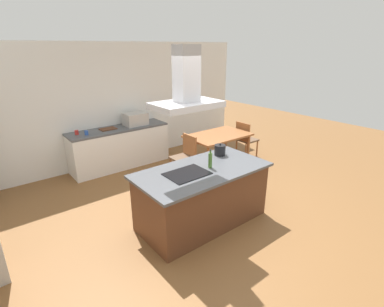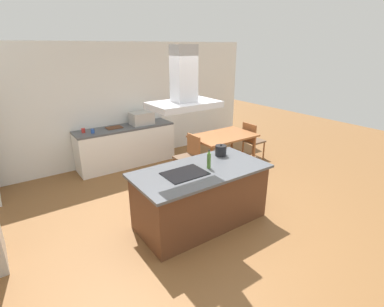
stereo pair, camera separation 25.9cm
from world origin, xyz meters
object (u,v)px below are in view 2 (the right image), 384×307
Objects in this scene: countertop_microwave at (142,118)px; coffee_mug_blue at (93,131)px; olive_oil_bottle at (209,160)px; range_hood at (184,88)px; cooktop at (185,174)px; chair_at_right_end at (252,138)px; chair_at_left_end at (189,154)px; dining_table at (223,139)px; cutting_board at (114,128)px; coffee_mug_red at (83,130)px; tea_kettle at (221,151)px.

countertop_microwave is 1.17m from coffee_mug_blue.
olive_oil_bottle reaches higher than countertop_microwave.
cooktop is at bearing 0.00° from range_hood.
chair_at_left_end is (-1.83, 0.00, 0.00)m from chair_at_right_end.
cooktop is 0.67× the size of range_hood.
range_hood is at bearing -143.46° from dining_table.
chair_at_left_end is at bearing 53.50° from range_hood.
chair_at_left_end is (1.04, -1.43, -0.40)m from cutting_board.
chair_at_right_end is 1.00× the size of chair_at_left_end.
coffee_mug_red is 0.10× the size of range_hood.
countertop_microwave is 2.67m from chair_at_right_end.
cooktop reaches higher than dining_table.
countertop_microwave is 3.15m from range_hood.
dining_table is at bearing -36.12° from cutting_board.
countertop_microwave reaches higher than cutting_board.
olive_oil_bottle is 1.76m from chair_at_left_end.
chair_at_left_end is at bearing -53.89° from cutting_board.
cutting_board is at bearing 88.65° from range_hood.
countertop_microwave is 0.56× the size of chair_at_left_end.
chair_at_right_end is 0.99× the size of range_hood.
chair_at_left_end is at bearing 65.45° from olive_oil_bottle.
coffee_mug_red reaches higher than cooktop.
olive_oil_bottle is 3.18× the size of coffee_mug_red.
chair_at_left_end is (0.22, 1.23, -0.48)m from tea_kettle.
cutting_board is at bearing 107.26° from tea_kettle.
cutting_board is (0.51, 0.13, -0.04)m from coffee_mug_blue.
dining_table is at bearing 47.50° from tea_kettle.
coffee_mug_blue is 3.65m from chair_at_right_end.
range_hood reaches higher than chair_at_left_end.
tea_kettle is at bearing -99.89° from chair_at_left_end.
cooktop is 2.53m from dining_table.
countertop_microwave is at bearing 76.02° from cooktop.
range_hood is (-0.41, 0.03, 1.08)m from olive_oil_bottle.
coffee_mug_blue reaches higher than chair_at_right_end.
tea_kettle is at bearing -148.91° from chair_at_right_end.
countertop_microwave is 5.56× the size of coffee_mug_blue.
coffee_mug_red is at bearing 151.03° from dining_table.
coffee_mug_red is at bearing 139.60° from chair_at_left_end.
olive_oil_bottle is at bearing -148.43° from tea_kettle.
chair_at_left_end is at bearing -40.40° from coffee_mug_red.
coffee_mug_blue is at bearing 140.14° from chair_at_left_end.
olive_oil_bottle is 0.32× the size of range_hood.
coffee_mug_red is at bearing 119.01° from tea_kettle.
cooktop is 1.76× the size of cutting_board.
cooktop is 0.67× the size of chair_at_right_end.
cooktop is 2.54× the size of tea_kettle.
dining_table is at bearing 0.00° from chair_at_left_end.
tea_kettle is 2.79m from cutting_board.
olive_oil_bottle is at bearing -83.39° from cutting_board.
chair_at_right_end is at bearing 27.04° from range_hood.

